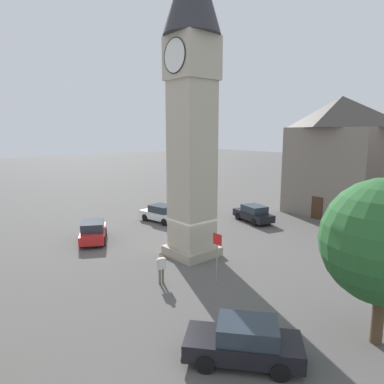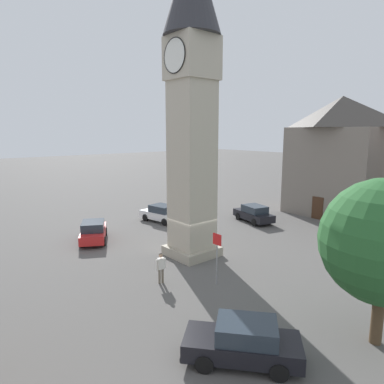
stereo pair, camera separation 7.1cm
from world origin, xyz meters
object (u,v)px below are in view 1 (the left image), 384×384
car_blue_kerb (244,342)px  pedestrian (161,265)px  clock_tower (192,74)px  car_white_side (93,231)px  car_silver_kerb (161,213)px  car_black_far (253,214)px  road_sign (217,250)px  building_corner_back (338,155)px

car_blue_kerb → pedestrian: 7.29m
clock_tower → car_blue_kerb: 15.26m
car_white_side → pedestrian: pedestrian is taller
car_silver_kerb → car_black_far: size_ratio=0.99×
car_blue_kerb → road_sign: 6.39m
car_white_side → pedestrian: 9.17m
clock_tower → car_blue_kerb: (9.34, -5.55, -10.72)m
clock_tower → car_white_side: clock_tower is taller
car_black_far → road_sign: road_sign is taller
building_corner_back → clock_tower: bearing=-91.1°
clock_tower → car_black_far: (-2.88, 9.74, -10.72)m
car_silver_kerb → car_blue_kerb: bearing=-27.0°
car_white_side → road_sign: bearing=9.3°
clock_tower → building_corner_back: (0.34, 18.27, -5.70)m
pedestrian → building_corner_back: (-1.87, 22.32, 4.77)m
clock_tower → car_white_side: bearing=-151.9°
clock_tower → pedestrian: bearing=-61.4°
car_silver_kerb → road_sign: bearing=-22.9°
clock_tower → car_silver_kerb: 14.01m
car_black_far → road_sign: size_ratio=1.58×
car_blue_kerb → pedestrian: bearing=168.1°
car_silver_kerb → building_corner_back: building_corner_back is taller
clock_tower → car_white_side: size_ratio=4.44×
car_silver_kerb → car_black_far: (5.45, 6.30, 0.00)m
car_white_side → car_black_far: size_ratio=1.00×
clock_tower → car_silver_kerb: size_ratio=4.52×
car_black_far → car_white_side: bearing=-106.8°
car_silver_kerb → building_corner_back: size_ratio=0.38×
car_silver_kerb → pedestrian: bearing=-35.4°
car_blue_kerb → building_corner_back: size_ratio=0.37×
road_sign → car_blue_kerb: bearing=-35.8°
car_blue_kerb → car_silver_kerb: (-17.67, 8.99, 0.00)m
car_blue_kerb → car_black_far: size_ratio=0.96×
car_silver_kerb → building_corner_back: (8.68, 14.83, 5.02)m
clock_tower → car_black_far: bearing=106.5°
road_sign → car_silver_kerb: bearing=157.1°
clock_tower → car_blue_kerb: size_ratio=4.64×
pedestrian → car_white_side: bearing=177.9°
car_white_side → road_sign: size_ratio=1.58×
car_white_side → car_black_far: 14.05m
car_black_far → pedestrian: size_ratio=2.61×
pedestrian → road_sign: (2.03, 2.18, 0.89)m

